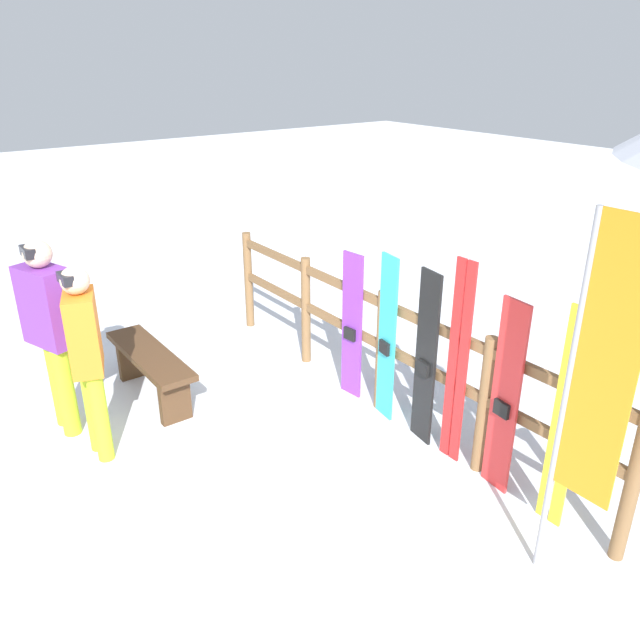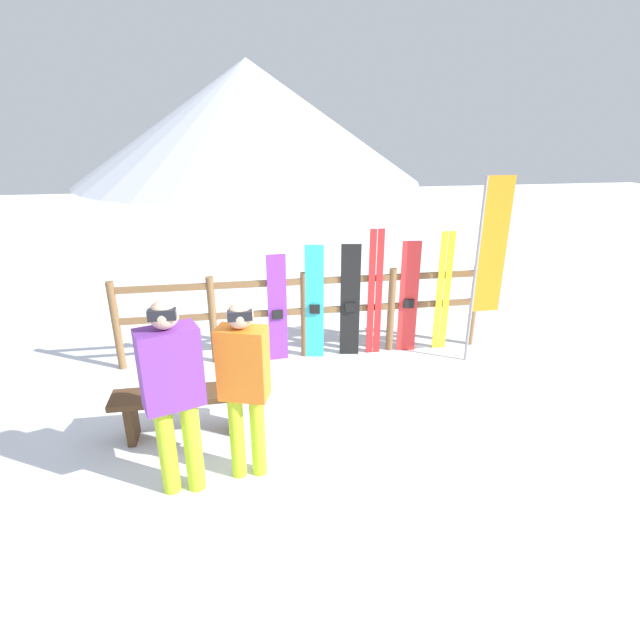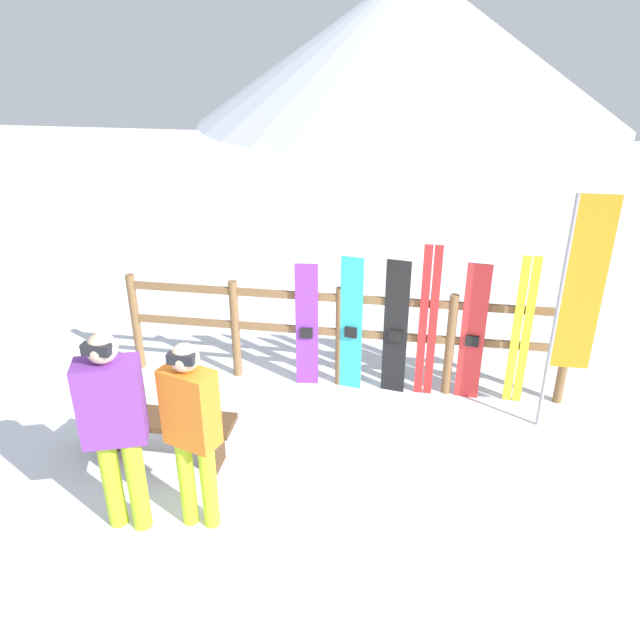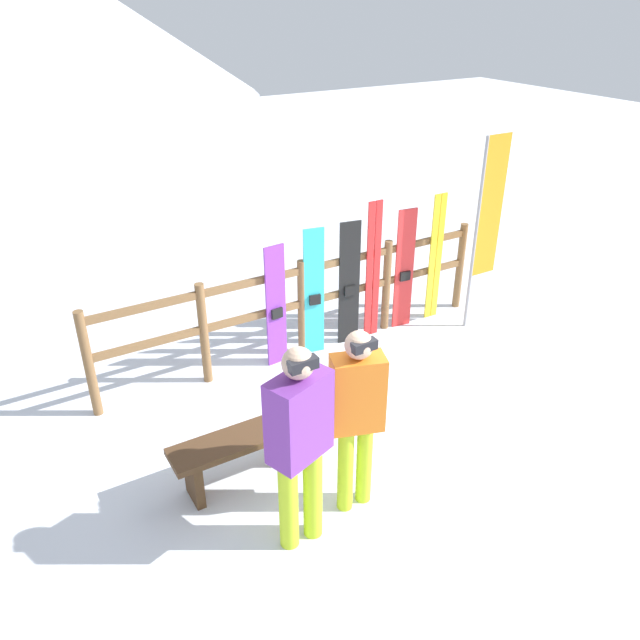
% 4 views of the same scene
% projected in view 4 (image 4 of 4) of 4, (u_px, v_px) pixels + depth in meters
% --- Properties ---
extents(ground_plane, '(40.00, 40.00, 0.00)m').
position_uv_depth(ground_plane, '(393.00, 435.00, 6.17)').
color(ground_plane, white).
extents(mountain_backdrop, '(18.00, 18.00, 6.00)m').
position_uv_depth(mountain_backdrop, '(10.00, 14.00, 22.86)').
color(mountain_backdrop, silver).
rests_on(mountain_backdrop, ground).
extents(fence, '(4.97, 0.10, 1.20)m').
position_uv_depth(fence, '(302.00, 300.00, 7.25)').
color(fence, brown).
rests_on(fence, ground).
extents(bench, '(1.41, 0.36, 0.50)m').
position_uv_depth(bench, '(250.00, 445.00, 5.47)').
color(bench, '#4C331E').
rests_on(bench, ground).
extents(person_purple, '(0.54, 0.41, 1.78)m').
position_uv_depth(person_purple, '(300.00, 437.00, 4.55)').
color(person_purple, '#B7D826').
rests_on(person_purple, ground).
extents(person_orange, '(0.47, 0.35, 1.68)m').
position_uv_depth(person_orange, '(357.00, 409.00, 4.91)').
color(person_orange, '#B7D826').
rests_on(person_orange, ground).
extents(snowboard_purple, '(0.25, 0.07, 1.47)m').
position_uv_depth(snowboard_purple, '(276.00, 307.00, 7.03)').
color(snowboard_purple, purple).
rests_on(snowboard_purple, ground).
extents(snowboard_cyan, '(0.25, 0.08, 1.58)m').
position_uv_depth(snowboard_cyan, '(314.00, 293.00, 7.22)').
color(snowboard_cyan, '#2DBFCC').
rests_on(snowboard_cyan, ground).
extents(snowboard_black_stripe, '(0.26, 0.09, 1.57)m').
position_uv_depth(snowboard_black_stripe, '(349.00, 284.00, 7.44)').
color(snowboard_black_stripe, black).
rests_on(snowboard_black_stripe, ground).
extents(ski_pair_red, '(0.19, 0.02, 1.76)m').
position_uv_depth(ski_pair_red, '(373.00, 271.00, 7.55)').
color(ski_pair_red, red).
rests_on(ski_pair_red, ground).
extents(snowboard_red, '(0.26, 0.08, 1.58)m').
position_uv_depth(snowboard_red, '(404.00, 270.00, 7.81)').
color(snowboard_red, red).
rests_on(snowboard_red, ground).
extents(ski_pair_yellow, '(0.19, 0.02, 1.69)m').
position_uv_depth(ski_pair_yellow, '(435.00, 258.00, 8.00)').
color(ski_pair_yellow, yellow).
rests_on(ski_pair_yellow, ground).
extents(rental_flag, '(0.40, 0.04, 2.44)m').
position_uv_depth(rental_flag, '(486.00, 218.00, 7.54)').
color(rental_flag, '#99999E').
rests_on(rental_flag, ground).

